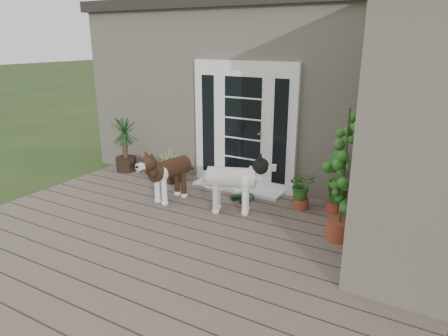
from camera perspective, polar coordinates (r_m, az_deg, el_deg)
The scene contains 15 objects.
deck at distance 5.42m, azimuth -6.29°, elevation -10.42°, with size 6.20×4.60×0.12m, color #6B5B4C.
house_main at distance 8.64m, azimuth 10.35°, elevation 10.39°, with size 7.40×4.00×3.10m, color #665E54.
roof_main at distance 8.60m, azimuth 10.99°, elevation 21.35°, with size 7.60×4.20×0.20m, color #2D2826.
door_unit at distance 6.91m, azimuth 2.79°, elevation 5.90°, with size 1.90×0.14×2.15m, color white.
door_step at distance 7.03m, azimuth 1.92°, elevation -2.79°, with size 1.60×0.40×0.05m, color white.
brindle_dog at distance 6.51m, azimuth -7.59°, elevation -1.29°, with size 0.40×0.93×0.77m, color #3C2416, non-canonical shape.
white_dog at distance 6.00m, azimuth 1.06°, elevation -2.66°, with size 0.41×0.96×0.80m, color white, non-canonical shape.
spider_plant at distance 7.38m, azimuth -7.45°, elevation 0.47°, with size 0.60×0.60×0.64m, color #98B36E, non-canonical shape.
yucca at distance 8.12m, azimuth -13.75°, elevation 3.29°, with size 0.74×0.74×1.07m, color black, non-canonical shape.
herb_a at distance 6.29m, azimuth 10.81°, elevation -3.39°, with size 0.40×0.40×0.51m, color #255D1A.
herb_b at distance 6.25m, azimuth 15.50°, elevation -3.00°, with size 0.46×0.46×0.69m, color #1C5919.
herb_c at distance 6.26m, azimuth 22.04°, elevation -4.17°, with size 0.37×0.37×0.58m, color #1A5B1A.
sapling at distance 5.23m, azimuth 16.47°, elevation -0.82°, with size 0.52×0.52×1.78m, color #205518, non-canonical shape.
clog_left at distance 6.50m, azimuth 3.24°, elevation -4.36°, with size 0.15×0.32×0.10m, color #143219, non-canonical shape.
clog_right at distance 6.59m, azimuth 2.09°, elevation -4.06°, with size 0.14×0.29×0.09m, color black, non-canonical shape.
Camera 1 is at (2.87, -3.43, 2.60)m, focal length 32.53 mm.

